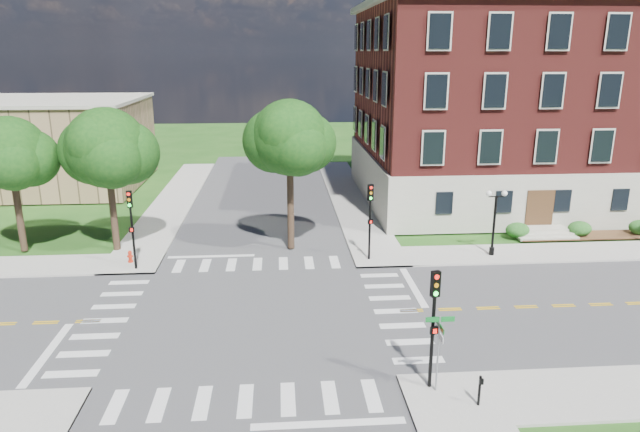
{
  "coord_description": "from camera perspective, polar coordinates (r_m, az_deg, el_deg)",
  "views": [
    {
      "loc": [
        1.42,
        -26.02,
        12.67
      ],
      "look_at": [
        3.84,
        6.62,
        3.2
      ],
      "focal_mm": 32.0,
      "sensor_mm": 36.0,
      "label": 1
    }
  ],
  "objects": [
    {
      "name": "shrub_row",
      "position": [
        46.59,
        29.3,
        -1.77
      ],
      "size": [
        18.0,
        2.0,
        1.3
      ],
      "primitive_type": null,
      "color": "#1B501A",
      "rests_on": "ground"
    },
    {
      "name": "push_button_post",
      "position": [
        22.53,
        15.69,
        -16.33
      ],
      "size": [
        0.14,
        0.21,
        1.2
      ],
      "color": "black",
      "rests_on": "ground"
    },
    {
      "name": "fire_hydrant",
      "position": [
        37.18,
        -18.45,
        -3.89
      ],
      "size": [
        0.35,
        0.35,
        0.75
      ],
      "color": "#B2210D",
      "rests_on": "ground"
    },
    {
      "name": "traffic_signal_se",
      "position": [
        22.06,
        11.3,
        -9.65
      ],
      "size": [
        0.37,
        0.43,
        4.8
      ],
      "color": "black",
      "rests_on": "ground"
    },
    {
      "name": "secondary_building",
      "position": [
        61.3,
        -26.84,
        6.54
      ],
      "size": [
        20.4,
        15.4,
        8.3
      ],
      "color": "olive",
      "rests_on": "ground"
    },
    {
      "name": "tree_c",
      "position": [
        38.37,
        -20.56,
        6.36
      ],
      "size": [
        5.07,
        5.07,
        9.27
      ],
      "color": "#2E2217",
      "rests_on": "ground"
    },
    {
      "name": "tree_d",
      "position": [
        36.23,
        -3.06,
        7.78
      ],
      "size": [
        4.81,
        4.81,
        9.74
      ],
      "color": "#2E2217",
      "rests_on": "ground"
    },
    {
      "name": "street_sign_pole",
      "position": [
        22.28,
        11.82,
        -11.95
      ],
      "size": [
        1.1,
        1.1,
        3.1
      ],
      "color": "gray",
      "rests_on": "ground"
    },
    {
      "name": "stop_bar_east",
      "position": [
        32.51,
        9.3,
        -7.02
      ],
      "size": [
        0.4,
        5.5,
        0.0
      ],
      "primitive_type": "cube",
      "color": "silver",
      "rests_on": "ground"
    },
    {
      "name": "crosswalk_east",
      "position": [
        29.51,
        7.58,
        -9.44
      ],
      "size": [
        2.2,
        10.2,
        0.02
      ],
      "primitive_type": null,
      "color": "silver",
      "rests_on": "ground"
    },
    {
      "name": "road_ew",
      "position": [
        28.97,
        -6.72,
        -9.9
      ],
      "size": [
        90.0,
        12.0,
        0.01
      ],
      "primitive_type": "cube",
      "color": "#3D3D3F",
      "rests_on": "ground"
    },
    {
      "name": "main_building",
      "position": [
        53.23,
        21.24,
        10.4
      ],
      "size": [
        30.6,
        22.4,
        16.5
      ],
      "color": "#BCBAA6",
      "rests_on": "ground"
    },
    {
      "name": "twin_lamp_west",
      "position": [
        37.55,
        17.05,
        -0.27
      ],
      "size": [
        1.36,
        0.36,
        4.23
      ],
      "color": "black",
      "rests_on": "ground"
    },
    {
      "name": "traffic_signal_ne",
      "position": [
        35.09,
        5.03,
        0.39
      ],
      "size": [
        0.38,
        0.46,
        4.8
      ],
      "color": "black",
      "rests_on": "ground"
    },
    {
      "name": "traffic_signal_nw",
      "position": [
        35.18,
        -18.35,
        -0.34
      ],
      "size": [
        0.38,
        0.45,
        4.8
      ],
      "color": "black",
      "rests_on": "ground"
    },
    {
      "name": "road_ns",
      "position": [
        28.97,
        -6.72,
        -9.9
      ],
      "size": [
        12.0,
        90.0,
        0.01
      ],
      "primitive_type": "cube",
      "color": "#3D3D3F",
      "rests_on": "ground"
    },
    {
      "name": "sidewalk_nw",
      "position": [
        46.42,
        -25.27,
        -1.21
      ],
      "size": [
        34.0,
        34.0,
        0.12
      ],
      "color": "#9E9B93",
      "rests_on": "ground"
    },
    {
      "name": "ground",
      "position": [
        28.97,
        -6.72,
        -9.91
      ],
      "size": [
        160.0,
        160.0,
        0.0
      ],
      "primitive_type": "plane",
      "color": "#1C4C15",
      "rests_on": "ground"
    },
    {
      "name": "sidewalk_ne",
      "position": [
        45.46,
        13.82,
        -0.45
      ],
      "size": [
        34.0,
        34.0,
        0.12
      ],
      "color": "#9E9B93",
      "rests_on": "ground"
    },
    {
      "name": "tree_b",
      "position": [
        40.67,
        -28.6,
        5.52
      ],
      "size": [
        4.58,
        4.58,
        8.75
      ],
      "color": "#2E2217",
      "rests_on": "ground"
    }
  ]
}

